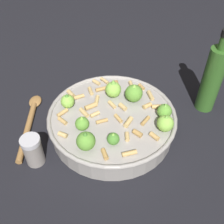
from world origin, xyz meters
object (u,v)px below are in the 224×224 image
at_px(olive_oil_bottle, 212,78).
at_px(pepper_shaker, 33,150).
at_px(wooden_spoon, 30,121).
at_px(cooking_pan, 112,120).

bearing_deg(olive_oil_bottle, pepper_shaker, 96.33).
xyz_separation_m(pepper_shaker, olive_oil_bottle, (0.05, -0.49, 0.06)).
xyz_separation_m(olive_oil_bottle, wooden_spoon, (0.08, 0.50, -0.10)).
xyz_separation_m(cooking_pan, wooden_spoon, (0.09, 0.21, -0.03)).
xyz_separation_m(cooking_pan, olive_oil_bottle, (0.01, -0.29, 0.07)).
bearing_deg(wooden_spoon, olive_oil_bottle, -99.22).
relative_size(cooking_pan, pepper_shaker, 4.12).
bearing_deg(wooden_spoon, cooking_pan, -112.98).
distance_m(cooking_pan, wooden_spoon, 0.23).
bearing_deg(pepper_shaker, wooden_spoon, 1.83).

